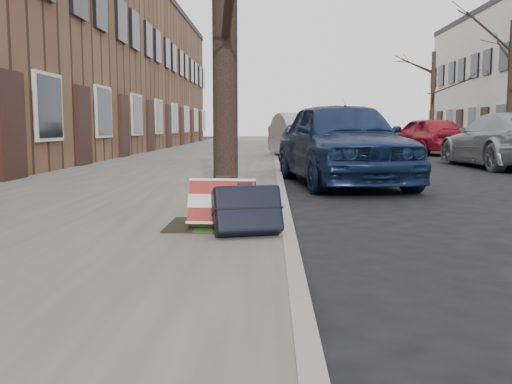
{
  "coord_description": "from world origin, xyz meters",
  "views": [
    {
      "loc": [
        -1.42,
        -4.31,
        1.09
      ],
      "look_at": [
        -1.55,
        0.8,
        0.5
      ],
      "focal_mm": 40.0,
      "sensor_mm": 36.0,
      "label": 1
    }
  ],
  "objects_px": {
    "suitcase_navy": "(247,210)",
    "car_near_mid": "(305,137)",
    "car_near_front": "(341,142)",
    "suitcase_red": "(222,204)"
  },
  "relations": [
    {
      "from": "car_near_front",
      "to": "car_near_mid",
      "type": "height_order",
      "value": "car_near_front"
    },
    {
      "from": "suitcase_red",
      "to": "car_near_mid",
      "type": "distance_m",
      "value": 13.1
    },
    {
      "from": "car_near_front",
      "to": "car_near_mid",
      "type": "distance_m",
      "value": 7.5
    },
    {
      "from": "suitcase_red",
      "to": "car_near_front",
      "type": "distance_m",
      "value": 5.8
    },
    {
      "from": "suitcase_navy",
      "to": "car_near_mid",
      "type": "xyz_separation_m",
      "value": [
        1.3,
        13.35,
        0.41
      ]
    },
    {
      "from": "suitcase_red",
      "to": "car_near_mid",
      "type": "bearing_deg",
      "value": 87.5
    },
    {
      "from": "car_near_mid",
      "to": "suitcase_red",
      "type": "bearing_deg",
      "value": -107.6
    },
    {
      "from": "car_near_front",
      "to": "car_near_mid",
      "type": "bearing_deg",
      "value": 83.66
    },
    {
      "from": "suitcase_navy",
      "to": "car_near_front",
      "type": "relative_size",
      "value": 0.13
    },
    {
      "from": "car_near_front",
      "to": "suitcase_red",
      "type": "bearing_deg",
      "value": -116.18
    }
  ]
}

